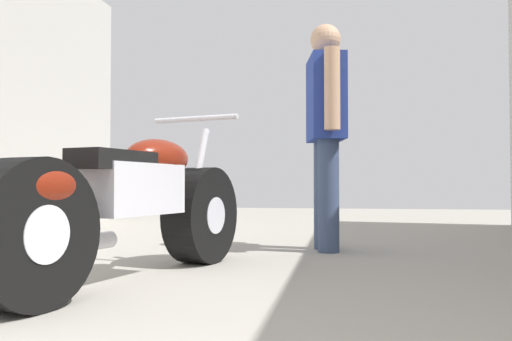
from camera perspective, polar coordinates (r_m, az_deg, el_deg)
name	(u,v)px	position (r m, az deg, el deg)	size (l,w,h in m)	color
ground_plane	(251,264)	(3.39, -0.60, -10.16)	(15.95, 15.95, 0.00)	#9E998E
motorcycle_maroon_cruiser	(130,207)	(2.79, -13.69, -3.89)	(0.81, 2.01, 0.95)	black
mechanic_in_blue	(326,122)	(4.08, 7.67, 5.28)	(0.33, 0.71, 1.75)	#384766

